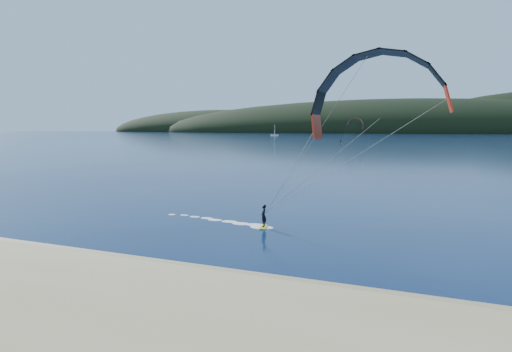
{
  "coord_description": "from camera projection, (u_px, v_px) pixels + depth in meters",
  "views": [
    {
      "loc": [
        13.67,
        -15.6,
        8.15
      ],
      "look_at": [
        3.47,
        10.0,
        5.0
      ],
      "focal_mm": 29.7,
      "sensor_mm": 36.0,
      "label": 1
    }
  ],
  "objects": [
    {
      "name": "kitesurfer_near",
      "position": [
        372.0,
        123.0,
        24.94
      ],
      "size": [
        24.34,
        9.16,
        13.1
      ],
      "color": "yellow",
      "rests_on": "ground"
    },
    {
      "name": "sailboat",
      "position": [
        275.0,
        135.0,
        437.57
      ],
      "size": [
        8.62,
        5.35,
        11.99
      ],
      "color": "white",
      "rests_on": "ground"
    },
    {
      "name": "kitesurfer_far",
      "position": [
        355.0,
        126.0,
        214.18
      ],
      "size": [
        12.74,
        5.65,
        12.55
      ],
      "color": "yellow",
      "rests_on": "ground"
    },
    {
      "name": "ground",
      "position": [
        112.0,
        298.0,
        20.36
      ],
      "size": [
        1800.0,
        1800.0,
        0.0
      ],
      "primitive_type": "plane",
      "color": "#08163C",
      "rests_on": "ground"
    },
    {
      "name": "headland",
      "position": [
        417.0,
        133.0,
        708.0
      ],
      "size": [
        1200.0,
        310.0,
        140.0
      ],
      "color": "black",
      "rests_on": "ground"
    },
    {
      "name": "wet_sand",
      "position": [
        165.0,
        268.0,
        24.5
      ],
      "size": [
        220.0,
        2.5,
        0.1
      ],
      "color": "#8D7852",
      "rests_on": "ground"
    }
  ]
}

